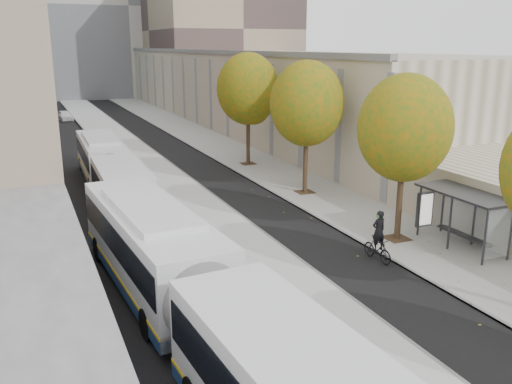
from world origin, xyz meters
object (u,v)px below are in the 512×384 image
bus_far (109,169)px  distant_car (65,116)px  bus_shelter (468,201)px  bus_near (191,289)px  cyclist (378,242)px

bus_far → distant_car: bus_far is taller
bus_shelter → bus_near: size_ratio=0.24×
bus_shelter → bus_near: 13.72m
bus_shelter → distant_car: 53.24m
bus_near → distant_car: bus_near is taller
bus_far → distant_car: size_ratio=4.59×
distant_car → bus_shelter: bearing=-84.2°
bus_shelter → bus_far: size_ratio=0.26×
bus_far → distant_car: (0.26, 35.80, -0.89)m
bus_shelter → distant_car: size_ratio=1.21×
cyclist → bus_shelter: bearing=-7.7°
bus_near → distant_car: (0.69, 54.31, -1.06)m
bus_near → distant_car: bearing=85.4°
cyclist → bus_near: bearing=-165.3°
bus_shelter → bus_far: 20.54m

